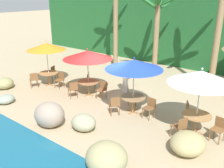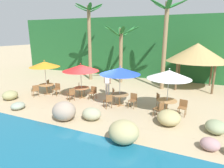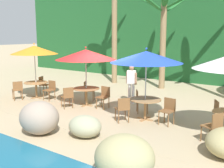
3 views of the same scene
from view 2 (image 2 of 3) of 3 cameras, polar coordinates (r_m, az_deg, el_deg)
ground_plane at (r=12.69m, az=-3.60°, el=-5.12°), size 120.00×120.00×0.00m
terrace_deck at (r=12.69m, az=-3.60°, el=-5.10°), size 18.00×5.20×0.01m
foliage_backdrop at (r=20.39m, az=8.05°, el=10.98°), size 28.00×2.40×6.00m
rock_seawall at (r=9.14m, az=2.60°, el=-10.73°), size 14.74×3.64×1.00m
umbrella_orange at (r=14.38m, az=-19.74°, el=5.63°), size 2.14×2.14×2.55m
dining_table_orange at (r=14.70m, az=-19.19°, el=-0.63°), size 1.10×1.10×0.74m
chair_orange_seaward at (r=14.26m, az=-16.34°, el=-1.28°), size 0.43×0.44×0.87m
chair_orange_inland at (r=15.53m, az=-18.37°, el=-0.15°), size 0.55×0.55×0.87m
chair_orange_left at (r=14.38m, az=-22.16°, el=-1.66°), size 0.57×0.57×0.87m
umbrella_red at (r=12.89m, az=-9.46°, el=4.84°), size 2.48×2.48×2.46m
dining_table_red at (r=13.24m, az=-9.18°, el=-1.64°), size 1.10×1.10×0.74m
chair_red_seaward at (r=12.93m, az=-5.74°, el=-2.39°), size 0.43×0.43×0.87m
chair_red_inland at (r=14.08m, az=-9.48°, el=-1.07°), size 0.58×0.58×0.87m
chair_red_left at (r=12.80m, az=-12.21°, el=-2.85°), size 0.57×0.57×0.87m
umbrella_blue at (r=11.31m, az=2.45°, el=3.98°), size 2.47×2.47×2.51m
dining_table_blue at (r=11.71m, az=2.36°, el=-3.66°), size 1.10×1.10×0.74m
chair_blue_seaward at (r=11.49m, az=6.36°, el=-4.64°), size 0.46×0.47×0.87m
chair_blue_inland at (r=12.50m, az=0.91°, el=-2.92°), size 0.59×0.59×0.87m
chair_blue_left at (r=11.27m, az=-1.11°, el=-4.94°), size 0.59×0.59×0.87m
umbrella_white at (r=10.67m, az=16.89°, el=2.79°), size 2.39×2.39×2.56m
dining_table_white at (r=11.10m, az=16.26°, el=-5.33°), size 1.10×1.10×0.74m
chair_white_seaward at (r=11.04m, az=20.61°, el=-6.37°), size 0.48×0.48×0.87m
chair_white_inland at (r=11.83m, az=14.18°, el=-4.44°), size 0.58×0.58×0.87m
chair_white_left at (r=10.41m, az=14.18°, el=-7.14°), size 0.56×0.56×0.87m
palm_tree_nearest at (r=18.26m, az=-6.83°, el=15.33°), size 2.79×2.71×6.95m
palm_tree_second at (r=17.03m, az=2.74°, el=11.88°), size 3.37×3.16×5.05m
palm_tree_third at (r=15.37m, az=15.88°, el=14.36°), size 2.81×2.90×6.80m
palapa_hut at (r=16.66m, az=24.33°, el=8.67°), size 4.74×4.74×3.65m
waiter_in_white at (r=13.69m, az=-1.40°, el=0.72°), size 0.52×0.25×1.70m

